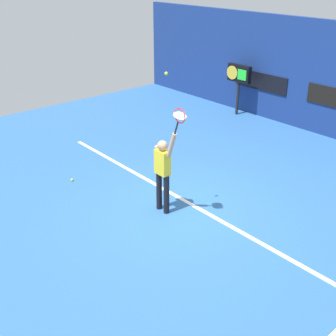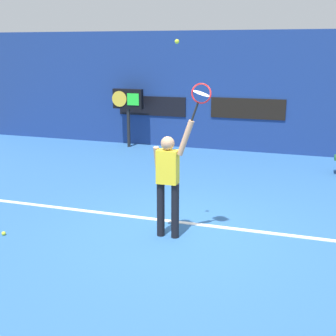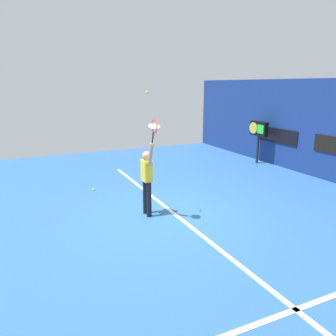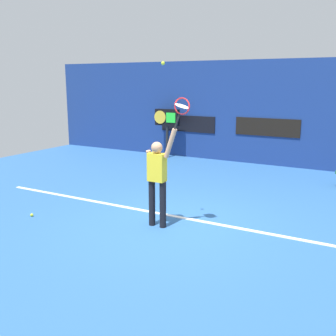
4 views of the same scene
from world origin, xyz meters
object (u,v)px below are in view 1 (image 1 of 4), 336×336
(tennis_ball, at_px, (166,73))
(scoreboard_clock, at_px, (239,76))
(spare_ball, at_px, (72,180))
(tennis_player, at_px, (163,170))
(tennis_racket, at_px, (179,117))

(tennis_ball, height_order, scoreboard_clock, tennis_ball)
(scoreboard_clock, xyz_separation_m, spare_ball, (0.83, -7.27, -1.38))
(tennis_player, xyz_separation_m, spare_ball, (-2.62, -0.84, -0.98))
(tennis_player, relative_size, tennis_ball, 29.01)
(tennis_ball, xyz_separation_m, spare_ball, (-2.77, -0.81, -3.10))
(tennis_ball, height_order, spare_ball, tennis_ball)
(tennis_racket, distance_m, tennis_ball, 0.87)
(tennis_racket, distance_m, spare_ball, 3.99)
(spare_ball, bearing_deg, tennis_player, 17.66)
(tennis_player, bearing_deg, scoreboard_clock, 118.24)
(scoreboard_clock, height_order, spare_ball, scoreboard_clock)
(tennis_player, bearing_deg, spare_ball, -162.34)
(tennis_racket, xyz_separation_m, spare_ball, (-3.14, -0.83, -2.31))
(tennis_racket, bearing_deg, spare_ball, -165.18)
(tennis_ball, bearing_deg, tennis_player, 170.70)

